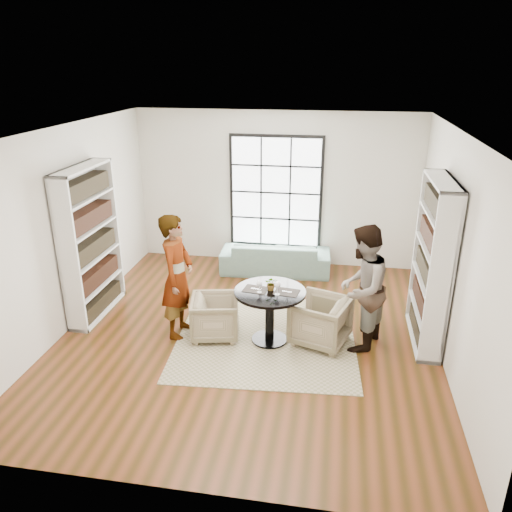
% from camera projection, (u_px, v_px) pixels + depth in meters
% --- Properties ---
extents(ground, '(6.00, 6.00, 0.00)m').
position_uv_depth(ground, '(249.00, 334.00, 7.53)').
color(ground, brown).
extents(room_shell, '(6.00, 6.01, 6.00)m').
position_uv_depth(room_shell, '(255.00, 244.00, 7.57)').
color(room_shell, silver).
rests_on(room_shell, ground).
extents(rug, '(2.78, 2.78, 0.01)m').
position_uv_depth(rug, '(266.00, 337.00, 7.44)').
color(rug, tan).
rests_on(rug, ground).
extents(pedestal_table, '(1.02, 1.02, 0.81)m').
position_uv_depth(pedestal_table, '(270.00, 305.00, 7.14)').
color(pedestal_table, black).
rests_on(pedestal_table, ground).
extents(sofa, '(2.13, 0.93, 0.61)m').
position_uv_depth(sofa, '(275.00, 257.00, 9.66)').
color(sofa, slate).
rests_on(sofa, ground).
extents(armchair_left, '(0.82, 0.80, 0.63)m').
position_uv_depth(armchair_left, '(215.00, 317.00, 7.37)').
color(armchair_left, '#C4B08C').
rests_on(armchair_left, ground).
extents(armchair_right, '(0.96, 0.95, 0.70)m').
position_uv_depth(armchair_right, '(320.00, 321.00, 7.20)').
color(armchair_right, tan).
rests_on(armchair_right, ground).
extents(person_left, '(0.49, 0.71, 1.87)m').
position_uv_depth(person_left, '(177.00, 276.00, 7.23)').
color(person_left, gray).
rests_on(person_left, ground).
extents(person_right, '(0.95, 1.06, 1.82)m').
position_uv_depth(person_right, '(362.00, 288.00, 6.90)').
color(person_right, gray).
rests_on(person_right, ground).
extents(placemat_left, '(0.37, 0.31, 0.01)m').
position_uv_depth(placemat_left, '(256.00, 289.00, 7.09)').
color(placemat_left, '#292623').
rests_on(placemat_left, pedestal_table).
extents(placemat_right, '(0.37, 0.31, 0.01)m').
position_uv_depth(placemat_right, '(287.00, 292.00, 7.01)').
color(placemat_right, '#292623').
rests_on(placemat_right, pedestal_table).
extents(cutlery_left, '(0.17, 0.24, 0.01)m').
position_uv_depth(cutlery_left, '(256.00, 289.00, 7.09)').
color(cutlery_left, silver).
rests_on(cutlery_left, placemat_left).
extents(cutlery_right, '(0.17, 0.24, 0.01)m').
position_uv_depth(cutlery_right, '(287.00, 292.00, 7.00)').
color(cutlery_right, silver).
rests_on(cutlery_right, placemat_right).
extents(wine_glass_left, '(0.08, 0.08, 0.18)m').
position_uv_depth(wine_glass_left, '(259.00, 284.00, 6.95)').
color(wine_glass_left, silver).
rests_on(wine_glass_left, pedestal_table).
extents(wine_glass_right, '(0.09, 0.09, 0.20)m').
position_uv_depth(wine_glass_right, '(277.00, 285.00, 6.88)').
color(wine_glass_right, silver).
rests_on(wine_glass_right, pedestal_table).
extents(flower_centerpiece, '(0.19, 0.17, 0.20)m').
position_uv_depth(flower_centerpiece, '(272.00, 283.00, 7.04)').
color(flower_centerpiece, gray).
rests_on(flower_centerpiece, pedestal_table).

